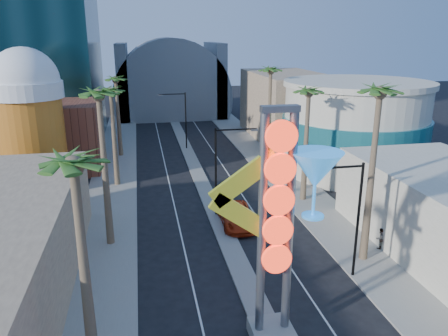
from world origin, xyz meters
TOP-DOWN VIEW (x-y plane):
  - sidewalk_west at (-9.50, 35.00)m, footprint 5.00×100.00m
  - sidewalk_east at (9.50, 35.00)m, footprint 5.00×100.00m
  - median at (0.00, 38.00)m, footprint 1.60×84.00m
  - brick_filler_west at (-16.00, 38.00)m, footprint 10.00×10.00m
  - filler_east at (16.00, 48.00)m, footprint 10.00×20.00m
  - beer_mug at (-17.00, 30.00)m, footprint 7.00×7.00m
  - turquoise_building at (18.00, 30.00)m, footprint 16.60×16.60m
  - canopy at (0.00, 72.00)m, footprint 22.00×16.00m
  - neon_sign at (0.82, 2.96)m, footprint 6.53×2.60m
  - streetlight_0 at (0.55, 20.00)m, footprint 3.79×0.25m
  - streetlight_1 at (-0.55, 44.00)m, footprint 3.79×0.25m
  - streetlight_2 at (6.72, 8.00)m, footprint 3.45×0.25m
  - palm_0 at (-9.00, 2.00)m, footprint 2.40×2.40m
  - palm_1 at (-9.00, 16.00)m, footprint 2.40×2.40m
  - palm_2 at (-9.00, 30.00)m, footprint 2.40×2.40m
  - palm_3 at (-9.00, 42.00)m, footprint 2.40×2.40m
  - palm_5 at (9.00, 10.00)m, footprint 2.40×2.40m
  - palm_6 at (9.00, 22.00)m, footprint 2.40×2.40m
  - palm_7 at (9.00, 34.00)m, footprint 2.40×2.40m
  - red_pickup at (1.40, 17.64)m, footprint 2.89×6.05m
  - pedestrian_b at (10.96, 11.14)m, footprint 0.88×0.74m

SIDE VIEW (x-z plane):
  - sidewalk_west at x=-9.50m, z-range 0.00..0.15m
  - sidewalk_east at x=9.50m, z-range 0.00..0.15m
  - median at x=0.00m, z-range 0.00..0.15m
  - red_pickup at x=1.40m, z-range 0.00..1.67m
  - pedestrian_b at x=10.96m, z-range 0.15..1.78m
  - brick_filler_west at x=-16.00m, z-range 0.00..8.00m
  - canopy at x=0.00m, z-range -6.69..15.31m
  - streetlight_2 at x=6.72m, z-range 0.83..8.83m
  - streetlight_0 at x=0.55m, z-range 0.88..8.88m
  - streetlight_1 at x=-0.55m, z-range 0.88..8.88m
  - filler_east at x=16.00m, z-range 0.00..10.00m
  - turquoise_building at x=18.00m, z-range -0.05..10.55m
  - neon_sign at x=0.82m, z-range 1.03..13.58m
  - beer_mug at x=-17.00m, z-range 0.59..15.09m
  - palm_2 at x=-9.00m, z-range 3.88..15.08m
  - palm_3 at x=-9.00m, z-range 3.88..15.08m
  - palm_0 at x=-9.00m, z-range 4.08..15.78m
  - palm_6 at x=9.00m, z-range 4.08..15.78m
  - palm_1 at x=-9.00m, z-range 4.47..17.17m
  - palm_7 at x=9.00m, z-range 4.47..17.17m
  - palm_5 at x=9.00m, z-range 4.67..17.87m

